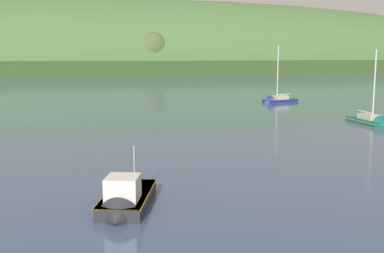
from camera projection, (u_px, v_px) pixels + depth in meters
name	position (u px, v px, depth m)	size (l,w,h in m)	color
far_shoreline_hill	(159.00, 69.00, 218.55)	(530.84, 112.49, 63.32)	#314A21
sailboat_midwater_white	(373.00, 123.00, 50.10)	(2.28, 5.91, 8.84)	#0F564C
sailboat_far_left	(276.00, 101.00, 72.24)	(6.45, 3.99, 9.68)	navy
fishing_boat_moored	(125.00, 202.00, 22.61)	(3.56, 5.83, 3.41)	#232328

